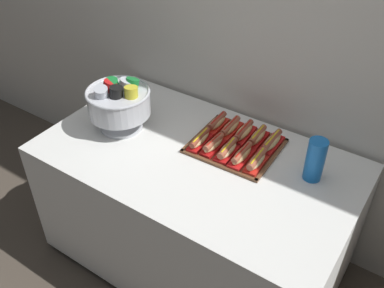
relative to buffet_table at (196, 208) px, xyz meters
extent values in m
plane|color=#4C4238|center=(0.00, 0.00, -0.39)|extent=(10.00, 10.00, 0.00)
cube|color=silver|center=(0.00, 0.50, 0.91)|extent=(6.00, 0.10, 2.60)
cube|color=white|center=(0.00, 0.00, 0.00)|extent=(1.50, 0.86, 0.70)
cylinder|color=black|center=(-0.63, -0.31, -0.37)|extent=(0.05, 0.05, 0.04)
cylinder|color=black|center=(-0.63, 0.31, -0.37)|extent=(0.05, 0.05, 0.04)
cylinder|color=black|center=(0.63, 0.31, -0.37)|extent=(0.05, 0.05, 0.04)
cube|color=brown|center=(0.12, 0.16, 0.36)|extent=(0.42, 0.37, 0.01)
cube|color=brown|center=(0.12, -0.01, 0.36)|extent=(0.41, 0.03, 0.01)
cube|color=brown|center=(0.11, 0.34, 0.36)|extent=(0.41, 0.03, 0.01)
cube|color=brown|center=(-0.08, 0.16, 0.36)|extent=(0.03, 0.36, 0.01)
cube|color=brown|center=(0.31, 0.17, 0.36)|extent=(0.03, 0.36, 0.01)
cube|color=#B21414|center=(-0.03, 0.08, 0.37)|extent=(0.07, 0.17, 0.02)
ellipsoid|color=#E0BC7F|center=(-0.03, 0.08, 0.39)|extent=(0.06, 0.16, 0.04)
cylinder|color=brown|center=(-0.03, 0.08, 0.40)|extent=(0.04, 0.16, 0.03)
cylinder|color=yellow|center=(-0.03, 0.08, 0.41)|extent=(0.02, 0.13, 0.01)
cube|color=#B21414|center=(0.04, 0.08, 0.37)|extent=(0.06, 0.16, 0.02)
ellipsoid|color=#E0BC7F|center=(0.04, 0.08, 0.39)|extent=(0.05, 0.15, 0.04)
cylinder|color=#A8563D|center=(0.04, 0.08, 0.40)|extent=(0.04, 0.14, 0.03)
cylinder|color=red|center=(0.04, 0.08, 0.42)|extent=(0.01, 0.12, 0.01)
cube|color=#B21414|center=(0.12, 0.08, 0.37)|extent=(0.08, 0.17, 0.02)
ellipsoid|color=beige|center=(0.12, 0.08, 0.39)|extent=(0.06, 0.15, 0.04)
cylinder|color=#A8563D|center=(0.12, 0.08, 0.40)|extent=(0.04, 0.15, 0.03)
cylinder|color=yellow|center=(0.12, 0.08, 0.42)|extent=(0.01, 0.13, 0.01)
cube|color=red|center=(0.19, 0.08, 0.37)|extent=(0.06, 0.17, 0.02)
ellipsoid|color=tan|center=(0.19, 0.08, 0.39)|extent=(0.05, 0.16, 0.04)
cylinder|color=#A8563D|center=(0.19, 0.08, 0.41)|extent=(0.03, 0.15, 0.03)
cylinder|color=red|center=(0.19, 0.08, 0.42)|extent=(0.01, 0.13, 0.01)
cube|color=red|center=(0.27, 0.09, 0.37)|extent=(0.07, 0.17, 0.02)
ellipsoid|color=#E0BC7F|center=(0.27, 0.09, 0.39)|extent=(0.05, 0.15, 0.04)
cylinder|color=#A8563D|center=(0.27, 0.09, 0.40)|extent=(0.04, 0.15, 0.03)
cylinder|color=yellow|center=(0.27, 0.09, 0.42)|extent=(0.01, 0.13, 0.01)
cube|color=red|center=(-0.04, 0.24, 0.37)|extent=(0.07, 0.16, 0.02)
ellipsoid|color=#E0BC7F|center=(-0.04, 0.24, 0.39)|extent=(0.05, 0.15, 0.04)
cylinder|color=#9E4C38|center=(-0.04, 0.24, 0.40)|extent=(0.03, 0.15, 0.03)
cylinder|color=red|center=(-0.04, 0.24, 0.42)|extent=(0.01, 0.13, 0.01)
cube|color=red|center=(0.04, 0.24, 0.37)|extent=(0.07, 0.18, 0.02)
ellipsoid|color=tan|center=(0.04, 0.24, 0.39)|extent=(0.06, 0.17, 0.04)
cylinder|color=#A8563D|center=(0.04, 0.24, 0.40)|extent=(0.04, 0.16, 0.03)
cylinder|color=red|center=(0.04, 0.24, 0.41)|extent=(0.01, 0.14, 0.01)
cube|color=red|center=(0.11, 0.25, 0.37)|extent=(0.08, 0.18, 0.02)
ellipsoid|color=tan|center=(0.11, 0.25, 0.39)|extent=(0.06, 0.17, 0.04)
cylinder|color=#9E4C38|center=(0.11, 0.25, 0.40)|extent=(0.04, 0.17, 0.03)
cylinder|color=red|center=(0.11, 0.25, 0.42)|extent=(0.01, 0.14, 0.01)
cube|color=#B21414|center=(0.19, 0.25, 0.37)|extent=(0.07, 0.17, 0.02)
ellipsoid|color=#E0BC7F|center=(0.19, 0.25, 0.39)|extent=(0.05, 0.16, 0.04)
cylinder|color=#A8563D|center=(0.19, 0.25, 0.41)|extent=(0.03, 0.15, 0.03)
cylinder|color=yellow|center=(0.19, 0.25, 0.42)|extent=(0.01, 0.13, 0.01)
cube|color=red|center=(0.26, 0.25, 0.37)|extent=(0.07, 0.18, 0.02)
ellipsoid|color=tan|center=(0.26, 0.25, 0.39)|extent=(0.05, 0.17, 0.04)
cylinder|color=#9E4C38|center=(0.26, 0.25, 0.40)|extent=(0.03, 0.17, 0.03)
cylinder|color=yellow|center=(0.26, 0.25, 0.42)|extent=(0.01, 0.14, 0.01)
cylinder|color=silver|center=(-0.45, -0.02, 0.36)|extent=(0.22, 0.22, 0.02)
cone|color=silver|center=(-0.45, -0.02, 0.40)|extent=(0.08, 0.08, 0.07)
cylinder|color=silver|center=(-0.45, -0.02, 0.50)|extent=(0.31, 0.31, 0.12)
torus|color=silver|center=(-0.45, -0.02, 0.56)|extent=(0.32, 0.32, 0.02)
cylinder|color=yellow|center=(-0.37, -0.01, 0.55)|extent=(0.10, 0.10, 0.13)
cylinder|color=#197A33|center=(-0.42, 0.04, 0.55)|extent=(0.10, 0.13, 0.15)
cylinder|color=#B7BCC6|center=(-0.45, 0.02, 0.55)|extent=(0.12, 0.11, 0.14)
cylinder|color=#197A33|center=(-0.50, 0.00, 0.55)|extent=(0.09, 0.09, 0.14)
cylinder|color=red|center=(-0.50, -0.03, 0.55)|extent=(0.11, 0.12, 0.14)
cylinder|color=#B7BCC6|center=(-0.49, -0.09, 0.55)|extent=(0.11, 0.11, 0.14)
cylinder|color=black|center=(-0.43, -0.05, 0.55)|extent=(0.10, 0.10, 0.13)
cylinder|color=blue|center=(0.51, 0.16, 0.41)|extent=(0.08, 0.08, 0.11)
cylinder|color=blue|center=(0.51, 0.16, 0.42)|extent=(0.08, 0.08, 0.11)
cylinder|color=blue|center=(0.51, 0.16, 0.44)|extent=(0.08, 0.08, 0.11)
cylinder|color=blue|center=(0.51, 0.16, 0.46)|extent=(0.08, 0.08, 0.11)
cylinder|color=blue|center=(0.51, 0.16, 0.48)|extent=(0.08, 0.08, 0.11)
cylinder|color=blue|center=(0.51, 0.16, 0.50)|extent=(0.08, 0.08, 0.11)
camera|label=1|loc=(0.87, -1.33, 1.65)|focal=40.77mm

